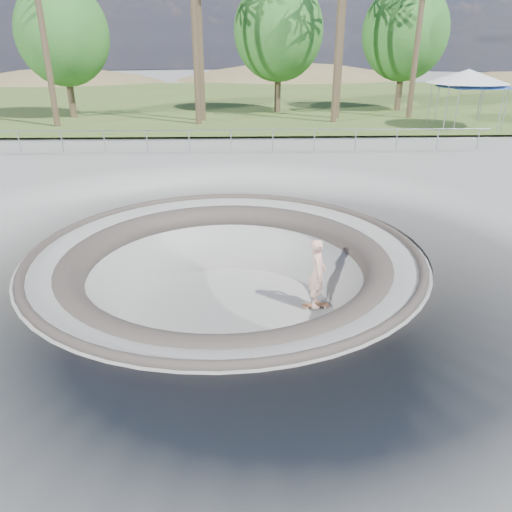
% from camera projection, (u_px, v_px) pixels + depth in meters
% --- Properties ---
extents(ground, '(180.00, 180.00, 0.00)m').
position_uv_depth(ground, '(226.00, 252.00, 13.10)').
color(ground, gray).
rests_on(ground, ground).
extents(skate_bowl, '(14.00, 14.00, 4.10)m').
position_uv_depth(skate_bowl, '(227.00, 312.00, 13.83)').
color(skate_bowl, gray).
rests_on(skate_bowl, ground).
extents(grass_strip, '(180.00, 36.00, 0.12)m').
position_uv_depth(grass_strip, '(234.00, 99.00, 44.16)').
color(grass_strip, '#466026').
rests_on(grass_strip, ground).
extents(distant_hills, '(103.20, 45.00, 28.60)m').
position_uv_depth(distant_hills, '(264.00, 136.00, 68.40)').
color(distant_hills, brown).
rests_on(distant_hills, ground).
extents(safety_railing, '(25.00, 0.06, 1.03)m').
position_uv_depth(safety_railing, '(231.00, 140.00, 23.82)').
color(safety_railing, gray).
rests_on(safety_railing, ground).
extents(skateboard, '(0.77, 0.27, 0.08)m').
position_uv_depth(skateboard, '(316.00, 305.00, 14.21)').
color(skateboard, brown).
rests_on(skateboard, ground).
extents(skater, '(0.57, 0.78, 1.98)m').
position_uv_depth(skater, '(317.00, 273.00, 13.81)').
color(skater, beige).
rests_on(skater, skateboard).
extents(canopy_white, '(6.48, 6.48, 3.28)m').
position_uv_depth(canopy_white, '(468.00, 76.00, 28.74)').
color(canopy_white, gray).
rests_on(canopy_white, ground).
extents(canopy_blue, '(5.97, 5.97, 3.02)m').
position_uv_depth(canopy_blue, '(474.00, 81.00, 28.85)').
color(canopy_blue, gray).
rests_on(canopy_blue, ground).
extents(bushy_tree_left, '(5.85, 5.32, 8.44)m').
position_uv_depth(bushy_tree_left, '(62.00, 34.00, 31.70)').
color(bushy_tree_left, brown).
rests_on(bushy_tree_left, ground).
extents(bushy_tree_mid, '(6.12, 5.56, 8.82)m').
position_uv_depth(bushy_tree_mid, '(279.00, 31.00, 34.02)').
color(bushy_tree_mid, brown).
rests_on(bushy_tree_mid, ground).
extents(bushy_tree_right, '(6.00, 5.46, 8.66)m').
position_uv_depth(bushy_tree_right, '(405.00, 33.00, 34.85)').
color(bushy_tree_right, brown).
rests_on(bushy_tree_right, ground).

